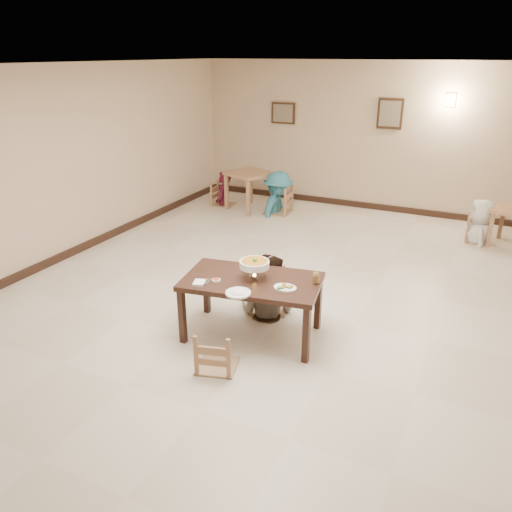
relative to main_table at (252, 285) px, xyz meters
The scene contains 27 objects.
floor 1.04m from the main_table, 77.82° to the left, with size 10.00×10.00×0.00m, color beige.
ceiling 2.48m from the main_table, 77.82° to the left, with size 10.00×10.00×0.00m, color white.
wall_back 5.85m from the main_table, 88.31° to the left, with size 10.00×10.00×0.00m, color beige.
wall_left 4.00m from the main_table, 168.36° to the left, with size 10.00×10.00×0.00m, color beige.
baseboard_back 5.79m from the main_table, 88.31° to the left, with size 8.00×0.06×0.12m, color black.
baseboard_left 3.93m from the main_table, 168.27° to the left, with size 0.06×10.00×0.12m, color black.
picture_a 6.22m from the main_table, 109.46° to the left, with size 0.55×0.04×0.45m.
picture_b 5.91m from the main_table, 87.31° to the left, with size 0.50×0.04×0.60m.
wall_sconce 6.14m from the main_table, 76.59° to the left, with size 0.16×0.05×0.22m, color #FFD88C.
main_table is the anchor object (origin of this frame).
chair_far 0.69m from the main_table, 98.39° to the left, with size 0.47×0.47×1.01m.
chair_near 0.78m from the main_table, 93.79° to the right, with size 0.42×0.42×0.88m.
main_diner 0.61m from the main_table, 96.76° to the left, with size 0.78×0.61×1.61m, color gray.
curry_warmer 0.26m from the main_table, 50.17° to the left, with size 0.38×0.34×0.31m.
rice_plate_far 0.33m from the main_table, 108.58° to the left, with size 0.29×0.29×0.07m.
rice_plate_near 0.41m from the main_table, 85.54° to the right, with size 0.28×0.28×0.06m.
fried_plate 0.45m from the main_table, ahead, with size 0.26×0.26×0.06m.
chili_dish 0.42m from the main_table, 148.32° to the right, with size 0.10×0.10×0.02m.
napkin_cutlery 0.61m from the main_table, 142.45° to the right, with size 0.18×0.25×0.03m.
drink_glass 0.74m from the main_table, 16.09° to the left, with size 0.07×0.07×0.14m.
bg_table_left 5.13m from the main_table, 116.51° to the left, with size 1.05×1.05×0.81m.
bg_chair_ll 5.48m from the main_table, 122.44° to the left, with size 0.45×0.45×0.97m.
bg_chair_lr 4.91m from the main_table, 109.57° to the left, with size 0.51×0.51×1.09m.
bg_chair_rl 5.10m from the main_table, 63.85° to the left, with size 0.41×0.41×0.87m.
bg_diner_a 5.48m from the main_table, 122.44° to the left, with size 0.55×0.36×1.52m, color #551124.
bg_diner_b 4.91m from the main_table, 109.57° to the left, with size 1.14×0.65×1.76m, color teal.
bg_diner_c 5.10m from the main_table, 63.85° to the left, with size 0.76×0.49×1.55m, color silver.
Camera 1 is at (2.10, -5.44, 3.14)m, focal length 35.00 mm.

